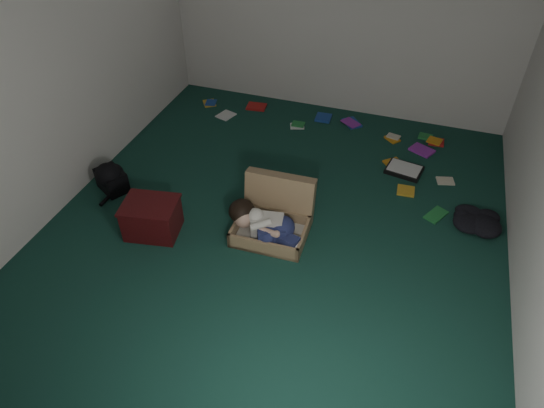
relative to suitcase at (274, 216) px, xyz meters
The scene contains 11 objects.
floor 0.16m from the suitcase, 85.46° to the left, with size 4.50×4.50×0.00m, color #153C31.
wall_back 2.59m from the suitcase, 89.86° to the left, with size 4.50×4.50×0.00m, color silver.
wall_front 2.47m from the suitcase, 89.85° to the right, with size 4.50×4.50×0.00m, color silver.
wall_left 2.31m from the suitcase, behind, with size 4.50×4.50×0.00m, color silver.
suitcase is the anchor object (origin of this frame).
person 0.17m from the suitcase, 103.66° to the right, with size 0.69×0.32×0.29m.
maroon_bin 1.08m from the suitcase, 158.96° to the right, with size 0.53×0.45×0.32m.
backpack 1.69m from the suitcase, behind, with size 0.39×0.31×0.23m, color black, non-canonical shape.
clothing_pile 1.83m from the suitcase, 21.22° to the left, with size 0.43×0.35×0.14m, color black, non-canonical shape.
paper_tray 1.61m from the suitcase, 50.91° to the left, with size 0.40×0.33×0.05m.
book_scatter 1.69m from the suitcase, 76.46° to the left, with size 3.12×1.61×0.02m.
Camera 1 is at (1.00, -3.12, 3.01)m, focal length 32.00 mm.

